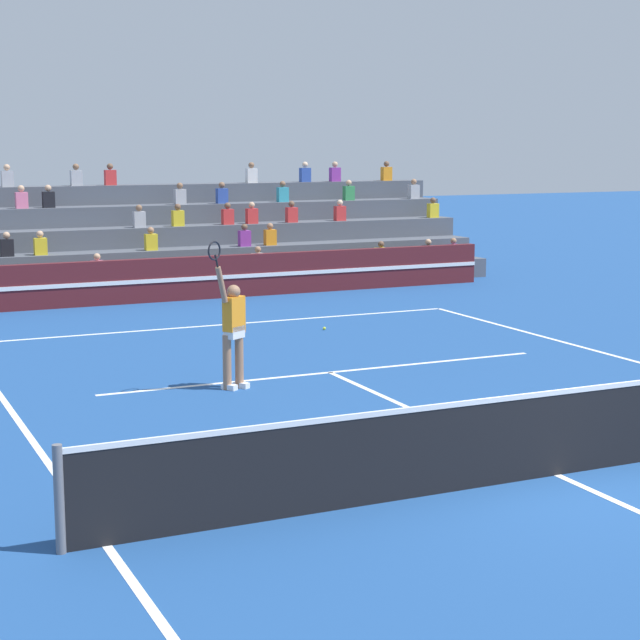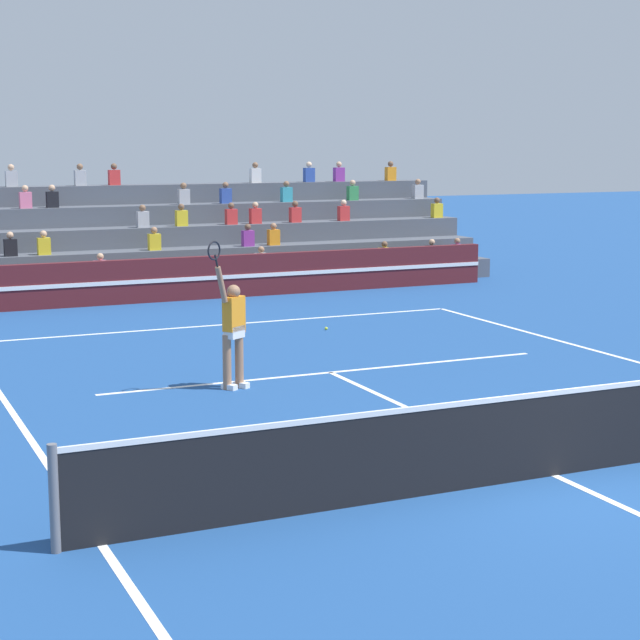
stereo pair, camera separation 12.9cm
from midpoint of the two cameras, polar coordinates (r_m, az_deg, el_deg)
The scene contains 7 objects.
ground_plane at distance 13.35m, azimuth 12.25°, elevation -8.08°, with size 120.00×120.00×0.00m, color navy.
court_lines at distance 13.35m, azimuth 12.25°, elevation -8.07°, with size 11.10×23.90×0.01m.
tennis_net at distance 13.20m, azimuth 12.33°, elevation -5.83°, with size 12.00×0.10×1.10m.
sponsor_banner_wall at distance 27.33m, azimuth -8.10°, elevation 2.16°, with size 18.00×0.26×1.10m.
bleacher_stand at distance 30.92m, azimuth -10.17°, elevation 3.82°, with size 20.03×4.75×3.38m.
tennis_player at distance 17.35m, azimuth -4.87°, elevation -0.49°, with size 0.82×0.55×2.49m.
tennis_ball at distance 22.91m, azimuth 0.07°, elevation -0.45°, with size 0.07×0.07×0.07m, color #C6DB33.
Camera 1 is at (-7.81, -10.08, 3.97)m, focal length 60.00 mm.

